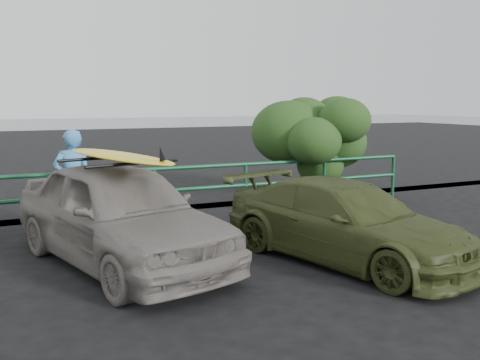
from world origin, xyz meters
The scene contains 9 objects.
ground centered at (0.00, 0.00, 0.00)m, with size 80.00×80.00×0.00m, color black.
ocean centered at (0.00, 60.00, 0.00)m, with size 200.00×200.00×0.00m, color slate.
guardrail centered at (0.00, 5.00, 0.52)m, with size 14.00×0.08×1.04m, color #154C2D, non-canonical shape.
shrub_right centered at (5.00, 5.50, 1.13)m, with size 3.20×2.40×2.27m, color #27481A, non-canonical shape.
sedan centered at (-0.27, 2.26, 0.74)m, with size 1.76×4.37×1.49m, color slate.
olive_vehicle centered at (2.81, 1.07, 0.59)m, with size 1.64×4.05×1.17m, color #3A431D.
man centered at (-0.61, 4.63, 0.92)m, with size 0.67×0.44×1.85m, color #448DCC.
roof_rack centered at (-0.27, 2.26, 1.51)m, with size 1.39×0.97×0.05m, color black, non-canonical shape.
surfboard centered at (-0.27, 2.26, 1.58)m, with size 0.59×2.86×0.08m, color yellow.
Camera 1 is at (-1.78, -5.31, 2.36)m, focal length 40.00 mm.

